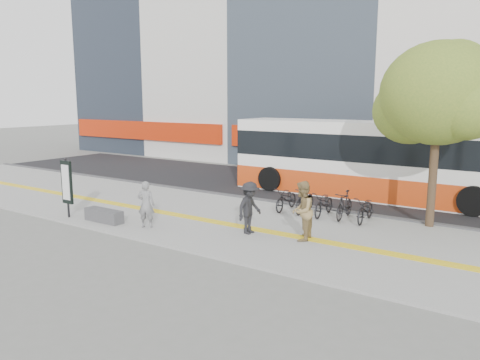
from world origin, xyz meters
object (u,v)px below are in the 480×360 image
Objects in this scene: bus at (371,162)px; pedestrian_tan at (302,211)px; street_tree at (439,96)px; pedestrian_dark at (250,208)px; bench at (104,216)px; seated_woman at (146,204)px; signboard at (67,183)px.

pedestrian_tan is at bearing -86.64° from bus.
street_tree reaches higher than pedestrian_dark.
bench is 12.23m from street_tree.
seated_woman is at bearing -116.13° from bus.
signboard is 1.37× the size of seated_woman.
street_tree is at bearing -47.41° from bus.
street_tree reaches higher than bus.
bus is (-3.38, 3.68, -2.87)m from street_tree.
street_tree reaches higher than pedestrian_tan.
street_tree reaches higher than signboard.
street_tree is (9.78, 6.02, 4.21)m from bench.
signboard is 13.40m from street_tree.
pedestrian_tan is (0.45, -7.72, -0.63)m from bus.
seated_woman is (-7.98, -5.69, -3.63)m from street_tree.
pedestrian_tan reaches higher than bench.
street_tree is 7.31m from pedestrian_dark.
street_tree reaches higher than seated_woman.
pedestrian_dark is at bearing -99.11° from bus.
seated_woman is 0.94× the size of pedestrian_dark.
street_tree is 5.76m from bus.
bus is 7.76m from pedestrian_tan.
signboard reaches higher than seated_woman.
bus reaches higher than seated_woman.
pedestrian_dark reaches higher than seated_woman.
pedestrian_dark is (3.31, 1.36, 0.05)m from seated_woman.
pedestrian_dark is (5.11, 1.68, 0.63)m from bench.
pedestrian_dark is (-4.67, -4.34, -3.58)m from street_tree.
signboard reaches higher than pedestrian_tan.
bus reaches higher than pedestrian_dark.
bus reaches higher than bench.
street_tree is 3.92× the size of seated_woman.
pedestrian_dark is (-1.29, -8.02, -0.71)m from bus.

